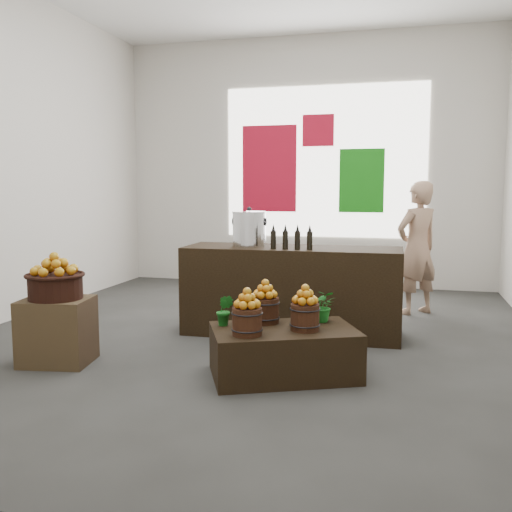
% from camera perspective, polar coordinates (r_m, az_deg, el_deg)
% --- Properties ---
extents(ground, '(7.00, 7.00, 0.00)m').
position_cam_1_polar(ground, '(6.16, -0.62, -8.12)').
color(ground, '#343432').
rests_on(ground, ground).
extents(back_wall, '(6.00, 0.04, 4.00)m').
position_cam_1_polar(back_wall, '(9.38, 5.00, 9.32)').
color(back_wall, beige).
rests_on(back_wall, ground).
extents(back_opening, '(3.20, 0.02, 2.40)m').
position_cam_1_polar(back_opening, '(9.32, 6.83, 9.32)').
color(back_opening, white).
rests_on(back_opening, back_wall).
extents(deco_red_left, '(0.90, 0.04, 1.40)m').
position_cam_1_polar(deco_red_left, '(9.47, 1.34, 8.72)').
color(deco_red_left, '#B20D26').
rests_on(deco_red_left, back_wall).
extents(deco_green_right, '(0.70, 0.04, 1.00)m').
position_cam_1_polar(deco_green_right, '(9.24, 10.51, 7.41)').
color(deco_green_right, '#157A13').
rests_on(deco_green_right, back_wall).
extents(deco_red_upper, '(0.50, 0.04, 0.50)m').
position_cam_1_polar(deco_red_upper, '(9.36, 6.24, 12.38)').
color(deco_red_upper, '#B20D26').
rests_on(deco_red_upper, back_wall).
extents(crate, '(0.67, 0.58, 0.60)m').
position_cam_1_polar(crate, '(5.52, -19.26, -7.10)').
color(crate, brown).
rests_on(crate, ground).
extents(wicker_basket, '(0.48, 0.48, 0.22)m').
position_cam_1_polar(wicker_basket, '(5.44, -19.43, -2.94)').
color(wicker_basket, black).
rests_on(wicker_basket, crate).
extents(apples_in_basket, '(0.37, 0.37, 0.20)m').
position_cam_1_polar(apples_in_basket, '(5.41, -19.51, -0.76)').
color(apples_in_basket, '#940404').
rests_on(apples_in_basket, wicker_basket).
extents(display_table, '(1.39, 1.16, 0.41)m').
position_cam_1_polar(display_table, '(4.89, 2.80, -9.59)').
color(display_table, black).
rests_on(display_table, ground).
extents(apple_bucket_front_left, '(0.24, 0.24, 0.22)m').
position_cam_1_polar(apple_bucket_front_left, '(4.59, -0.90, -6.58)').
color(apple_bucket_front_left, '#3B1D10').
rests_on(apple_bucket_front_left, display_table).
extents(apples_in_bucket_front_left, '(0.18, 0.18, 0.16)m').
position_cam_1_polar(apples_in_bucket_front_left, '(4.55, -0.90, -4.24)').
color(apples_in_bucket_front_left, '#940404').
rests_on(apples_in_bucket_front_left, apple_bucket_front_left).
extents(apple_bucket_front_right, '(0.24, 0.24, 0.22)m').
position_cam_1_polar(apple_bucket_front_right, '(4.76, 4.92, -6.12)').
color(apple_bucket_front_right, '#3B1D10').
rests_on(apple_bucket_front_right, display_table).
extents(apples_in_bucket_front_right, '(0.18, 0.18, 0.16)m').
position_cam_1_polar(apples_in_bucket_front_right, '(4.72, 4.94, -3.86)').
color(apples_in_bucket_front_right, '#940404').
rests_on(apples_in_bucket_front_right, apple_bucket_front_right).
extents(apple_bucket_rear, '(0.24, 0.24, 0.22)m').
position_cam_1_polar(apple_bucket_rear, '(5.00, 0.93, -5.47)').
color(apple_bucket_rear, '#3B1D10').
rests_on(apple_bucket_rear, display_table).
extents(apples_in_bucket_rear, '(0.18, 0.18, 0.16)m').
position_cam_1_polar(apples_in_bucket_rear, '(4.96, 0.93, -3.31)').
color(apples_in_bucket_rear, '#940404').
rests_on(apples_in_bucket_rear, apple_bucket_rear).
extents(herb_garnish_right, '(0.27, 0.24, 0.29)m').
position_cam_1_polar(herb_garnish_right, '(5.07, 6.68, -4.96)').
color(herb_garnish_right, '#135E1A').
rests_on(herb_garnish_right, display_table).
extents(herb_garnish_left, '(0.15, 0.13, 0.27)m').
position_cam_1_polar(herb_garnish_left, '(4.90, -3.14, -5.44)').
color(herb_garnish_left, '#135E1A').
rests_on(herb_garnish_left, display_table).
extents(counter, '(2.34, 0.78, 0.95)m').
position_cam_1_polar(counter, '(6.22, 3.60, -3.48)').
color(counter, black).
rests_on(counter, ground).
extents(stock_pot_left, '(0.36, 0.36, 0.36)m').
position_cam_1_polar(stock_pot_left, '(6.24, -0.68, 2.64)').
color(stock_pot_left, silver).
rests_on(stock_pot_left, counter).
extents(oil_cruets, '(0.34, 0.07, 0.26)m').
position_cam_1_polar(oil_cruets, '(5.91, 3.26, 1.94)').
color(oil_cruets, black).
rests_on(oil_cruets, counter).
extents(shopper, '(0.72, 0.70, 1.67)m').
position_cam_1_polar(shopper, '(7.44, 15.80, 0.77)').
color(shopper, '#A27D63').
rests_on(shopper, ground).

